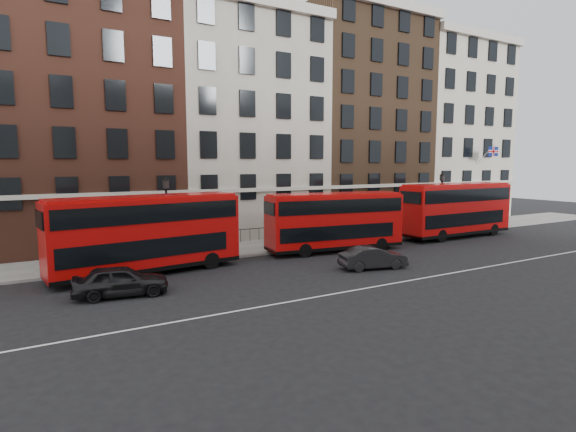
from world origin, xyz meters
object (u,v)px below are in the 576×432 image
bus_c (335,220)px  car_rear (121,281)px  traffic_light (489,204)px  car_front (373,258)px  bus_b (146,232)px  bus_d (456,208)px

bus_c → car_rear: (-15.16, -3.84, -1.50)m
traffic_light → car_front: bearing=-161.0°
car_rear → bus_c: bearing=-66.9°
bus_b → bus_c: 13.10m
bus_b → traffic_light: (32.20, 1.50, 0.05)m
bus_c → bus_d: bus_d is taller
bus_d → car_rear: bus_d is taller
bus_d → car_rear: size_ratio=2.53×
bus_d → car_front: (-13.73, -5.46, -1.79)m
bus_c → car_front: bus_c is taller
car_front → bus_b: bearing=78.9°
bus_c → traffic_light: bus_c is taller
bus_c → car_front: bearing=-93.6°
bus_d → traffic_light: 6.61m
car_front → traffic_light: traffic_light is taller
bus_c → car_rear: 15.71m
traffic_light → car_rear: bearing=-171.1°
bus_b → bus_c: bearing=-7.2°
bus_b → traffic_light: bus_b is taller
car_rear → bus_b: bearing=-19.4°
bus_c → traffic_light: (19.10, 1.49, 0.20)m
bus_b → bus_c: (13.10, 0.01, -0.16)m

